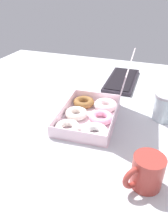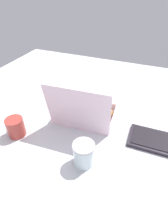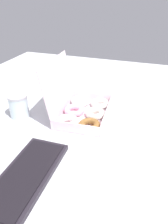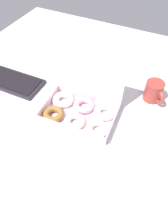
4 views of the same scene
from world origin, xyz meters
The scene contains 6 objects.
ground_plane centered at (0.00, 0.00, -1.00)cm, with size 180.00×180.00×2.00cm, color silver.
donut_box centered at (-5.41, 1.41, 3.39)cm, with size 35.52×28.39×26.80cm.
keyboard centered at (-49.88, 4.93, 1.06)cm, with size 36.96×16.02×2.20cm.
coffee_mug centered at (22.29, 25.59, 5.09)cm, with size 10.95×10.55×9.92cm.
glass_jar centered at (-16.10, 29.05, 5.69)cm, with size 9.37×9.37×11.29cm.
paper_napkin centered at (-22.17, -23.11, 0.07)cm, with size 11.64×9.89×0.15cm, color white.
Camera 4 is at (25.69, -58.63, 77.11)cm, focal length 35.00 mm.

